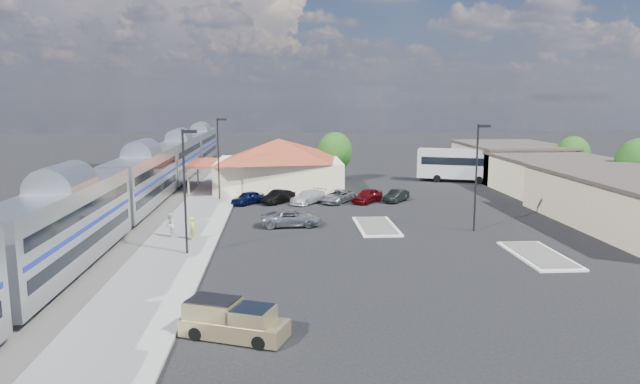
{
  "coord_description": "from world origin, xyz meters",
  "views": [
    {
      "loc": [
        -4.2,
        -46.02,
        11.17
      ],
      "look_at": [
        -0.76,
        4.25,
        2.8
      ],
      "focal_mm": 32.0,
      "sensor_mm": 36.0,
      "label": 1
    }
  ],
  "objects": [
    {
      "name": "pickup_truck",
      "position": [
        -6.48,
        -20.49,
        0.82
      ],
      "size": [
        5.31,
        3.53,
        1.72
      ],
      "rotation": [
        0.0,
        0.0,
        1.19
      ],
      "color": "#9B8D5F",
      "rests_on": "ground"
    },
    {
      "name": "lamp_plat_s",
      "position": [
        -10.9,
        -6.0,
        5.34
      ],
      "size": [
        1.08,
        0.25,
        9.0
      ],
      "color": "black",
      "rests_on": "ground"
    },
    {
      "name": "parked_car_e",
      "position": [
        5.0,
        13.76,
        0.75
      ],
      "size": [
        4.11,
        4.52,
        1.49
      ],
      "primitive_type": "imported",
      "rotation": [
        0.0,
        0.0,
        -0.68
      ],
      "color": "maroon",
      "rests_on": "ground"
    },
    {
      "name": "tree_east_b",
      "position": [
        34.0,
        12.0,
        4.22
      ],
      "size": [
        4.94,
        4.94,
        6.96
      ],
      "color": "#382314",
      "rests_on": "ground"
    },
    {
      "name": "suv",
      "position": [
        -3.43,
        2.88,
        0.73
      ],
      "size": [
        5.41,
        2.76,
        1.46
      ],
      "primitive_type": "imported",
      "rotation": [
        0.0,
        0.0,
        1.64
      ],
      "color": "#999DA1",
      "rests_on": "ground"
    },
    {
      "name": "station_depot",
      "position": [
        -4.56,
        24.0,
        3.13
      ],
      "size": [
        18.35,
        12.24,
        6.2
      ],
      "color": "beige",
      "rests_on": "ground"
    },
    {
      "name": "traffic_island_south",
      "position": [
        4.0,
        2.0,
        0.1
      ],
      "size": [
        3.3,
        7.5,
        0.21
      ],
      "color": "silver",
      "rests_on": "ground"
    },
    {
      "name": "coach_bus",
      "position": [
        20.8,
        27.84,
        2.49
      ],
      "size": [
        13.65,
        7.42,
        4.32
      ],
      "rotation": [
        0.0,
        0.0,
        1.22
      ],
      "color": "silver",
      "rests_on": "ground"
    },
    {
      "name": "person_a",
      "position": [
        -11.17,
        -1.96,
        1.07
      ],
      "size": [
        0.45,
        0.67,
        1.79
      ],
      "primitive_type": "imported",
      "rotation": [
        0.0,
        0.0,
        1.61
      ],
      "color": "#D0E347",
      "rests_on": "platform"
    },
    {
      "name": "buildings_east",
      "position": [
        28.0,
        14.28,
        2.27
      ],
      "size": [
        14.4,
        51.4,
        4.8
      ],
      "color": "#C6B28C",
      "rests_on": "ground"
    },
    {
      "name": "person_b",
      "position": [
        -13.13,
        -1.07,
        1.14
      ],
      "size": [
        0.76,
        0.96,
        1.93
      ],
      "primitive_type": "imported",
      "rotation": [
        0.0,
        0.0,
        -1.6
      ],
      "color": "white",
      "rests_on": "platform"
    },
    {
      "name": "parked_car_a",
      "position": [
        -7.8,
        13.76,
        0.68
      ],
      "size": [
        3.77,
        4.11,
        1.36
      ],
      "primitive_type": "imported",
      "rotation": [
        0.0,
        0.0,
        -0.68
      ],
      "color": "#0C153C",
      "rests_on": "ground"
    },
    {
      "name": "tree_depot",
      "position": [
        3.0,
        30.0,
        4.02
      ],
      "size": [
        4.71,
        4.71,
        6.63
      ],
      "color": "#382314",
      "rests_on": "ground"
    },
    {
      "name": "railbed",
      "position": [
        -21.0,
        8.0,
        0.06
      ],
      "size": [
        16.0,
        100.0,
        0.12
      ],
      "primitive_type": "cube",
      "color": "#4C4944",
      "rests_on": "ground"
    },
    {
      "name": "freight_cars",
      "position": [
        -24.0,
        10.54,
        1.93
      ],
      "size": [
        2.8,
        46.0,
        4.0
      ],
      "color": "black",
      "rests_on": "ground"
    },
    {
      "name": "parked_car_c",
      "position": [
        -1.4,
        13.76,
        0.7
      ],
      "size": [
        4.55,
        4.96,
        1.39
      ],
      "primitive_type": "imported",
      "rotation": [
        0.0,
        0.0,
        -0.68
      ],
      "color": "white",
      "rests_on": "ground"
    },
    {
      "name": "traffic_island_north",
      "position": [
        14.0,
        -8.0,
        0.1
      ],
      "size": [
        3.3,
        7.5,
        0.21
      ],
      "color": "silver",
      "rests_on": "ground"
    },
    {
      "name": "parked_car_d",
      "position": [
        1.8,
        14.06,
        0.68
      ],
      "size": [
        4.61,
        5.33,
        1.36
      ],
      "primitive_type": "imported",
      "rotation": [
        0.0,
        0.0,
        -0.59
      ],
      "color": "gray",
      "rests_on": "ground"
    },
    {
      "name": "lamp_plat_n",
      "position": [
        -10.9,
        16.0,
        5.34
      ],
      "size": [
        1.08,
        0.25,
        9.0
      ],
      "color": "black",
      "rests_on": "ground"
    },
    {
      "name": "lamp_lot",
      "position": [
        12.1,
        0.0,
        5.34
      ],
      "size": [
        1.08,
        0.25,
        9.0
      ],
      "color": "black",
      "rests_on": "ground"
    },
    {
      "name": "tree_east_c",
      "position": [
        34.0,
        26.0,
        3.76
      ],
      "size": [
        4.41,
        4.41,
        6.21
      ],
      "color": "#382314",
      "rests_on": "ground"
    },
    {
      "name": "parked_car_b",
      "position": [
        -4.6,
        14.06,
        0.71
      ],
      "size": [
        3.9,
        4.26,
        1.42
      ],
      "primitive_type": "imported",
      "rotation": [
        0.0,
        0.0,
        -0.69
      ],
      "color": "black",
      "rests_on": "ground"
    },
    {
      "name": "ground",
      "position": [
        0.0,
        0.0,
        0.0
      ],
      "size": [
        280.0,
        280.0,
        0.0
      ],
      "primitive_type": "plane",
      "color": "black",
      "rests_on": "ground"
    },
    {
      "name": "platform",
      "position": [
        -12.0,
        6.0,
        0.09
      ],
      "size": [
        5.5,
        92.0,
        0.18
      ],
      "primitive_type": "cube",
      "color": "gray",
      "rests_on": "ground"
    },
    {
      "name": "parked_car_f",
      "position": [
        8.2,
        14.06,
        0.65
      ],
      "size": [
        3.48,
        3.98,
        1.3
      ],
      "primitive_type": "imported",
      "rotation": [
        0.0,
        0.0,
        -0.65
      ],
      "color": "black",
      "rests_on": "ground"
    },
    {
      "name": "passenger_train",
      "position": [
        -18.0,
        11.42,
        2.87
      ],
      "size": [
        3.0,
        104.0,
        5.55
      ],
      "color": "silver",
      "rests_on": "ground"
    }
  ]
}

